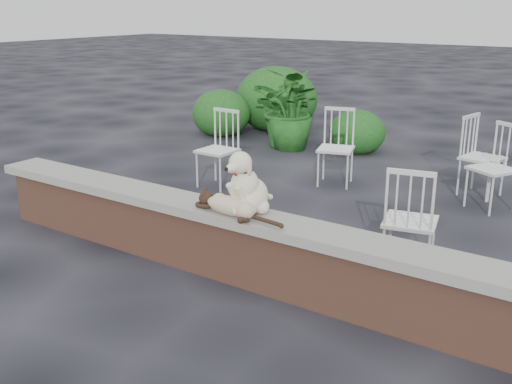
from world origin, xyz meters
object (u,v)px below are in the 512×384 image
Objects in this scene: dog at (251,181)px; potted_plant_b at (291,110)px; chair_e at (483,157)px; chair_a at (336,148)px; chair_b at (217,149)px; potted_plant_a at (291,108)px; chair_c at (411,219)px; chair_d at (493,168)px; cat at (231,205)px.

dog is 4.64m from potted_plant_b.
chair_a is at bearing 120.45° from chair_e.
chair_a is (-1.62, -0.55, 0.00)m from chair_e.
chair_b is 0.76× the size of potted_plant_a.
chair_c is 0.78× the size of potted_plant_b.
chair_b is 2.23m from potted_plant_b.
potted_plant_a reaches higher than dog.
chair_a is at bearing -62.05° from chair_c.
dog reaches higher than chair_a.
chair_c is at bearing 51.57° from dog.
chair_b is 1.00× the size of chair_d.
cat is 1.09× the size of chair_e.
cat is at bearing -64.44° from potted_plant_b.
chair_b is 2.36m from potted_plant_a.
chair_b is at bearing 142.11° from cat.
chair_a is 0.78× the size of potted_plant_b.
cat is at bearing -106.28° from dog.
potted_plant_a is at bearing -59.35° from chair_c.
chair_d is 3.50m from potted_plant_b.
chair_e is (0.94, 3.37, -0.37)m from dog.
chair_a is at bearing 113.18° from cat.
dog reaches higher than chair_d.
chair_c reaches higher than cat.
chair_e is 2.52m from chair_c.
chair_a is 2.09m from potted_plant_a.
potted_plant_b is (-3.07, 0.76, 0.14)m from chair_e.
chair_e is 0.78× the size of potted_plant_b.
potted_plant_a is at bearing 86.05° from chair_e.
dog is 2.68m from chair_b.
chair_e is at bearing 1.47° from chair_a.
potted_plant_b is (-1.45, 1.31, 0.14)m from chair_a.
cat is at bearing -64.25° from potted_plant_a.
potted_plant_b reaches higher than chair_b.
chair_b is 1.00× the size of chair_c.
potted_plant_b is (-2.12, 4.12, -0.24)m from dog.
chair_b is 1.00× the size of chair_a.
potted_plant_a reaches higher than chair_d.
dog is 0.42× the size of potted_plant_a.
chair_e and chair_b have the same top height.
dog is at bearing 73.72° from cat.
dog is at bearing -93.86° from chair_a.
potted_plant_b reaches higher than dog.
chair_d is (3.00, 1.01, 0.00)m from chair_b.
chair_d is at bearing -21.30° from potted_plant_a.
cat is at bearing -96.00° from chair_a.
dog is at bearing -45.77° from chair_b.
chair_c is 0.76× the size of potted_plant_a.
dog is 0.43× the size of potted_plant_b.
potted_plant_a is (-3.36, 1.31, 0.15)m from chair_d.
chair_a is 0.76× the size of potted_plant_a.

